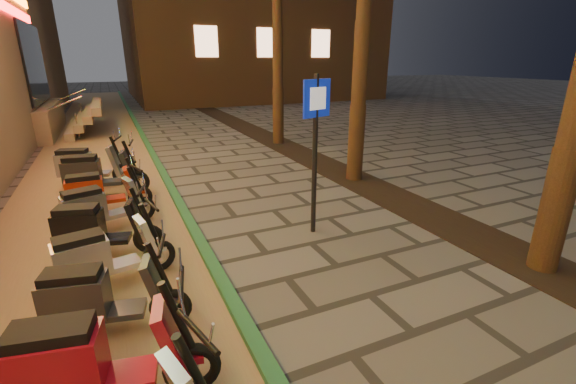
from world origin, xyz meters
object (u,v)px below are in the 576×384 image
scooter_8 (102,256)px  scooter_6 (92,361)px  scooter_13 (86,166)px  scooter_12 (96,173)px  scooter_10 (99,207)px  scooter_11 (99,191)px  scooter_9 (96,228)px  scooter_7 (99,298)px  pedestrian_sign (316,134)px

scooter_8 → scooter_6: bearing=-103.5°
scooter_13 → scooter_12: bearing=-61.1°
scooter_6 → scooter_12: scooter_12 is taller
scooter_10 → scooter_11: (-0.01, 0.96, -0.00)m
scooter_8 → scooter_10: 2.00m
scooter_10 → scooter_11: bearing=74.0°
scooter_11 → scooter_9: bearing=-91.6°
scooter_8 → scooter_10: bearing=79.9°
scooter_6 → scooter_11: bearing=100.8°
scooter_9 → scooter_13: (-0.25, 4.04, 0.04)m
scooter_7 → scooter_8: bearing=101.4°
scooter_12 → scooter_6: bearing=-80.1°
scooter_7 → scooter_9: scooter_9 is taller
scooter_6 → scooter_8: size_ratio=1.10×
scooter_10 → scooter_6: bearing=-106.9°
pedestrian_sign → scooter_8: pedestrian_sign is taller
scooter_9 → scooter_6: bearing=-74.5°
pedestrian_sign → scooter_12: pedestrian_sign is taller
pedestrian_sign → scooter_13: bearing=111.0°
scooter_8 → scooter_11: scooter_11 is taller
scooter_8 → scooter_13: (-0.33, 5.04, 0.05)m
scooter_9 → scooter_11: 1.95m
scooter_10 → scooter_12: size_ratio=0.88×
scooter_9 → scooter_11: (0.03, 1.95, -0.01)m
scooter_9 → scooter_13: size_ratio=0.92×
scooter_10 → scooter_12: scooter_12 is taller
pedestrian_sign → scooter_13: (-3.78, 4.62, -1.25)m
scooter_8 → scooter_13: size_ratio=0.90×
scooter_6 → scooter_10: bearing=100.6°
scooter_9 → scooter_10: 0.99m
pedestrian_sign → scooter_11: pedestrian_sign is taller
scooter_8 → scooter_9: size_ratio=0.99×
scooter_10 → pedestrian_sign: bearing=-40.7°
scooter_10 → scooter_13: bearing=79.0°
scooter_7 → scooter_8: (0.03, 1.03, 0.00)m
scooter_7 → scooter_8: 1.03m
scooter_9 → pedestrian_sign: bearing=6.1°
scooter_11 → scooter_12: (-0.06, 1.19, 0.06)m
scooter_13 → scooter_9: bearing=-71.0°
pedestrian_sign → scooter_10: pedestrian_sign is taller
pedestrian_sign → scooter_11: 4.51m
scooter_10 → scooter_7: bearing=-106.2°
scooter_9 → scooter_8: bearing=-70.0°
scooter_9 → scooter_12: (-0.04, 3.14, 0.06)m
scooter_11 → scooter_13: size_ratio=0.91×
pedestrian_sign → scooter_13: pedestrian_sign is taller
scooter_12 → scooter_13: size_ratio=1.03×
scooter_7 → pedestrian_sign: bearing=35.7°
scooter_7 → scooter_10: scooter_10 is taller
pedestrian_sign → scooter_7: pedestrian_sign is taller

